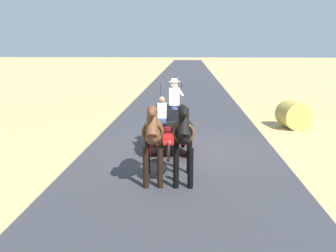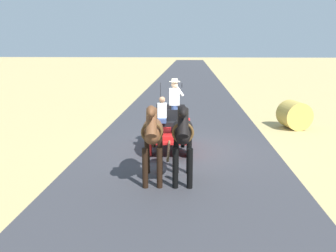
# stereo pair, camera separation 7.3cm
# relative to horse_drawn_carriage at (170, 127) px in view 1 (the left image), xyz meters

# --- Properties ---
(ground_plane) EXTENTS (200.00, 200.00, 0.00)m
(ground_plane) POSITION_rel_horse_drawn_carriage_xyz_m (-0.34, -0.03, -0.82)
(ground_plane) COLOR tan
(road_surface) EXTENTS (6.62, 160.00, 0.01)m
(road_surface) POSITION_rel_horse_drawn_carriage_xyz_m (-0.34, -0.03, -0.81)
(road_surface) COLOR #38383D
(road_surface) RESTS_ON ground
(horse_drawn_carriage) EXTENTS (1.49, 4.51, 2.50)m
(horse_drawn_carriage) POSITION_rel_horse_drawn_carriage_xyz_m (0.00, 0.00, 0.00)
(horse_drawn_carriage) COLOR red
(horse_drawn_carriage) RESTS_ON ground
(horse_near_side) EXTENTS (0.60, 2.13, 2.21)m
(horse_near_side) POSITION_rel_horse_drawn_carriage_xyz_m (-0.50, 3.01, 0.51)
(horse_near_side) COLOR black
(horse_near_side) RESTS_ON ground
(horse_off_side) EXTENTS (0.67, 2.14, 2.21)m
(horse_off_side) POSITION_rel_horse_drawn_carriage_xyz_m (0.29, 3.04, 0.51)
(horse_off_side) COLOR brown
(horse_off_side) RESTS_ON ground
(hay_bale) EXTENTS (1.39, 1.31, 1.20)m
(hay_bale) POSITION_rel_horse_drawn_carriage_xyz_m (-5.20, -3.69, -0.22)
(hay_bale) COLOR gold
(hay_bale) RESTS_ON ground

